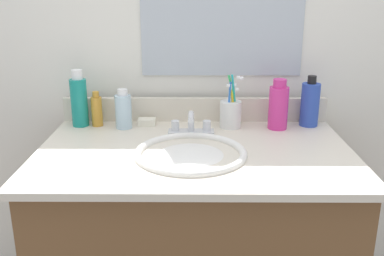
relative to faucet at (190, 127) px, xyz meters
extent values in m
cube|color=brown|center=(0.01, -0.14, -0.42)|extent=(0.96, 0.59, 0.74)
cube|color=beige|center=(0.01, -0.14, -0.04)|extent=(1.00, 0.64, 0.02)
cube|color=beige|center=(0.01, 0.16, 0.02)|extent=(1.00, 0.02, 0.09)
cube|color=white|center=(0.01, 0.23, -0.14)|extent=(2.10, 0.04, 1.30)
torus|color=white|center=(0.00, -0.19, -0.02)|extent=(0.35, 0.35, 0.02)
ellipsoid|color=white|center=(0.00, -0.19, -0.07)|extent=(0.30, 0.30, 0.11)
cylinder|color=#B2B5BA|center=(0.00, -0.19, -0.10)|extent=(0.04, 0.04, 0.01)
cube|color=silver|center=(0.00, 0.01, -0.02)|extent=(0.16, 0.05, 0.01)
cylinder|color=silver|center=(0.00, 0.01, 0.01)|extent=(0.02, 0.02, 0.06)
cylinder|color=silver|center=(0.00, -0.03, 0.04)|extent=(0.02, 0.09, 0.02)
cylinder|color=silver|center=(-0.05, 0.01, 0.00)|extent=(0.03, 0.03, 0.04)
cylinder|color=silver|center=(0.06, 0.01, 0.00)|extent=(0.03, 0.03, 0.04)
cylinder|color=#D8338C|center=(0.31, 0.07, 0.05)|extent=(0.07, 0.07, 0.15)
cylinder|color=#D8338C|center=(0.31, 0.07, 0.14)|extent=(0.05, 0.05, 0.03)
cylinder|color=teal|center=(-0.41, 0.10, 0.06)|extent=(0.06, 0.06, 0.17)
cylinder|color=white|center=(-0.41, 0.10, 0.16)|extent=(0.04, 0.04, 0.03)
cylinder|color=silver|center=(-0.25, 0.07, 0.03)|extent=(0.06, 0.06, 0.12)
cylinder|color=white|center=(-0.25, 0.07, 0.11)|extent=(0.04, 0.04, 0.02)
cylinder|color=#2D4CB2|center=(0.44, 0.11, 0.05)|extent=(0.07, 0.07, 0.16)
cylinder|color=black|center=(0.44, 0.11, 0.14)|extent=(0.03, 0.03, 0.03)
cylinder|color=gold|center=(-0.35, 0.10, 0.03)|extent=(0.04, 0.04, 0.11)
cylinder|color=gold|center=(-0.35, 0.10, 0.09)|extent=(0.02, 0.02, 0.02)
cylinder|color=white|center=(0.14, 0.08, 0.02)|extent=(0.08, 0.08, 0.10)
cylinder|color=green|center=(0.16, 0.09, 0.08)|extent=(0.05, 0.02, 0.18)
cube|color=white|center=(0.18, 0.09, 0.15)|extent=(0.01, 0.02, 0.01)
cylinder|color=#26B2B2|center=(0.16, 0.09, 0.07)|extent=(0.03, 0.01, 0.19)
cube|color=white|center=(0.17, 0.09, 0.16)|extent=(0.01, 0.02, 0.01)
cylinder|color=yellow|center=(0.15, 0.07, 0.06)|extent=(0.03, 0.04, 0.15)
cube|color=white|center=(0.16, 0.06, 0.12)|extent=(0.01, 0.02, 0.01)
cylinder|color=blue|center=(0.14, 0.07, 0.06)|extent=(0.02, 0.02, 0.16)
cube|color=white|center=(0.13, 0.07, 0.13)|extent=(0.01, 0.02, 0.01)
cylinder|color=white|center=(0.15, 0.10, 0.06)|extent=(0.03, 0.04, 0.15)
cube|color=white|center=(0.16, 0.11, 0.12)|extent=(0.01, 0.02, 0.01)
cube|color=white|center=(-0.17, 0.11, -0.02)|extent=(0.06, 0.04, 0.02)
camera|label=1|loc=(0.02, -1.45, 0.47)|focal=40.93mm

